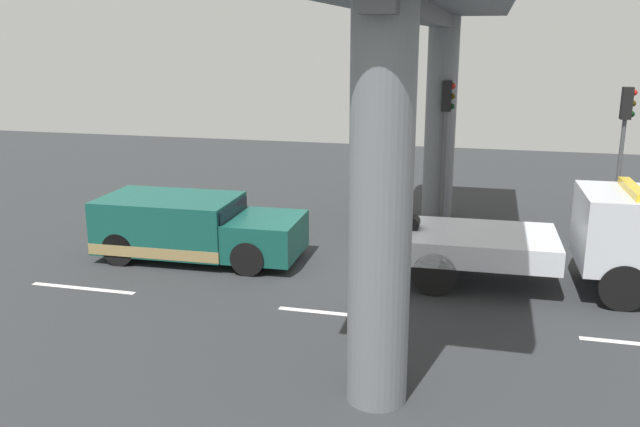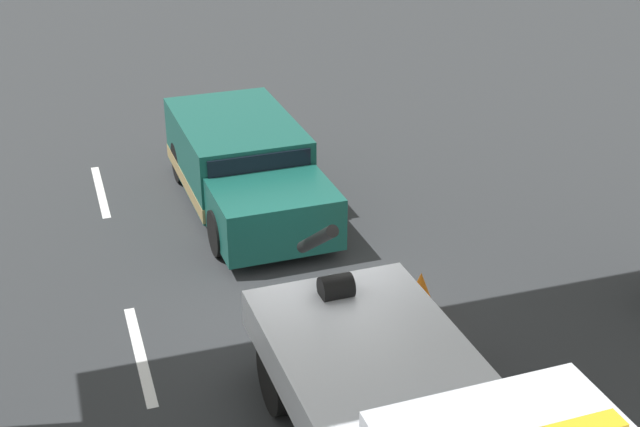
% 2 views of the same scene
% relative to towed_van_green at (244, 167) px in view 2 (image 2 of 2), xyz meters
% --- Properties ---
extents(ground_plane, '(60.00, 40.00, 0.10)m').
position_rel_towed_van_green_xyz_m(ground_plane, '(4.52, 0.00, -0.83)').
color(ground_plane, '#2D3033').
extents(lane_stripe_west, '(2.60, 0.16, 0.01)m').
position_rel_towed_van_green_xyz_m(lane_stripe_west, '(-1.48, -2.70, -0.78)').
color(lane_stripe_west, silver).
rests_on(lane_stripe_west, ground).
extents(lane_stripe_mid, '(2.60, 0.16, 0.01)m').
position_rel_towed_van_green_xyz_m(lane_stripe_mid, '(4.52, -2.70, -0.78)').
color(lane_stripe_mid, silver).
rests_on(lane_stripe_mid, ground).
extents(towed_van_green, '(5.25, 2.32, 1.58)m').
position_rel_towed_van_green_xyz_m(towed_van_green, '(0.00, 0.00, 0.00)').
color(towed_van_green, '#145147').
rests_on(towed_van_green, ground).
extents(traffic_cone_orange, '(0.60, 0.60, 0.71)m').
position_rel_towed_van_green_xyz_m(traffic_cone_orange, '(4.74, 1.67, -0.44)').
color(traffic_cone_orange, orange).
rests_on(traffic_cone_orange, ground).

